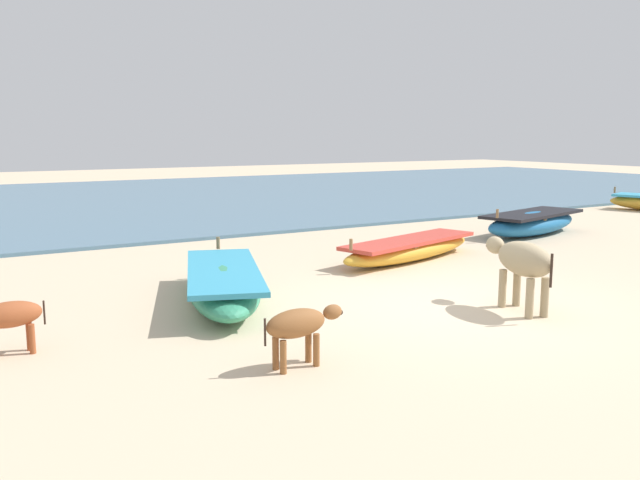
{
  "coord_description": "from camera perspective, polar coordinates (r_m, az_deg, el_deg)",
  "views": [
    {
      "loc": [
        -6.31,
        -6.82,
        2.4
      ],
      "look_at": [
        -0.49,
        2.84,
        0.6
      ],
      "focal_mm": 37.38,
      "sensor_mm": 36.0,
      "label": 1
    }
  ],
  "objects": [
    {
      "name": "sea_water",
      "position": [
        25.1,
        -16.38,
        3.3
      ],
      "size": [
        60.0,
        20.0,
        0.08
      ],
      "primitive_type": "cube",
      "color": "slate",
      "rests_on": "ground"
    },
    {
      "name": "calf_far_brown",
      "position": [
        6.92,
        -1.82,
        -7.3
      ],
      "size": [
        0.97,
        0.32,
        0.63
      ],
      "rotation": [
        0.0,
        0.0,
        0.06
      ],
      "color": "brown",
      "rests_on": "ground"
    },
    {
      "name": "fishing_boat_5",
      "position": [
        9.7,
        -8.27,
        -3.7
      ],
      "size": [
        2.2,
        3.74,
        0.7
      ],
      "rotation": [
        0.0,
        0.0,
        1.22
      ],
      "color": "#338C66",
      "rests_on": "ground"
    },
    {
      "name": "ground",
      "position": [
        9.6,
        11.39,
        -5.6
      ],
      "size": [
        80.0,
        80.0,
        0.0
      ],
      "primitive_type": "plane",
      "color": "beige"
    },
    {
      "name": "calf_near_rust",
      "position": [
        8.03,
        -25.24,
        -6.0
      ],
      "size": [
        0.93,
        0.3,
        0.6
      ],
      "rotation": [
        0.0,
        0.0,
        3.2
      ],
      "color": "#9E4C28",
      "rests_on": "ground"
    },
    {
      "name": "cow_second_adult_dun",
      "position": [
        9.43,
        16.92,
        -1.74
      ],
      "size": [
        0.65,
        1.47,
        0.97
      ],
      "rotation": [
        0.0,
        0.0,
        1.35
      ],
      "color": "tan",
      "rests_on": "ground"
    },
    {
      "name": "fishing_boat_2",
      "position": [
        16.8,
        17.71,
        1.44
      ],
      "size": [
        3.67,
        1.9,
        0.75
      ],
      "rotation": [
        0.0,
        0.0,
        3.37
      ],
      "color": "#1E669E",
      "rests_on": "ground"
    },
    {
      "name": "fishing_boat_3",
      "position": [
        12.89,
        7.68,
        -0.72
      ],
      "size": [
        3.82,
        1.8,
        0.61
      ],
      "rotation": [
        0.0,
        0.0,
        3.41
      ],
      "color": "gold",
      "rests_on": "ground"
    }
  ]
}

